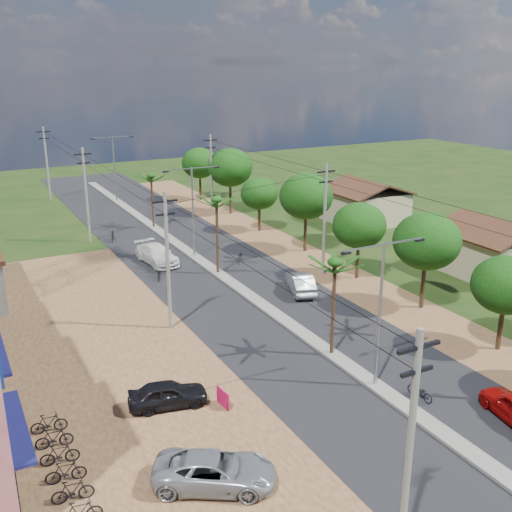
% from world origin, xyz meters
% --- Properties ---
extents(ground, '(160.00, 160.00, 0.00)m').
position_xyz_m(ground, '(0.00, 0.00, 0.00)').
color(ground, black).
rests_on(ground, ground).
extents(road, '(12.00, 110.00, 0.04)m').
position_xyz_m(road, '(0.00, 15.00, 0.02)').
color(road, black).
rests_on(road, ground).
extents(median, '(1.00, 90.00, 0.18)m').
position_xyz_m(median, '(0.00, 18.00, 0.09)').
color(median, '#605E56').
rests_on(median, ground).
extents(dirt_lot_west, '(18.00, 46.00, 0.04)m').
position_xyz_m(dirt_lot_west, '(-15.00, 8.00, 0.02)').
color(dirt_lot_west, '#4F321B').
rests_on(dirt_lot_west, ground).
extents(dirt_shoulder_east, '(5.00, 90.00, 0.03)m').
position_xyz_m(dirt_shoulder_east, '(8.50, 15.00, 0.01)').
color(dirt_shoulder_east, '#4F321B').
rests_on(dirt_shoulder_east, ground).
extents(house_east_near, '(7.60, 7.50, 4.60)m').
position_xyz_m(house_east_near, '(20.00, 10.00, 2.39)').
color(house_east_near, tan).
rests_on(house_east_near, ground).
extents(house_east_far, '(7.60, 7.50, 4.60)m').
position_xyz_m(house_east_far, '(21.00, 28.00, 2.39)').
color(house_east_far, tan).
rests_on(house_east_far, ground).
extents(tree_east_b, '(4.00, 4.00, 5.83)m').
position_xyz_m(tree_east_b, '(9.30, 0.00, 4.11)').
color(tree_east_b, black).
rests_on(tree_east_b, ground).
extents(tree_east_c, '(4.60, 4.60, 6.83)m').
position_xyz_m(tree_east_c, '(9.70, 7.00, 4.86)').
color(tree_east_c, black).
rests_on(tree_east_c, ground).
extents(tree_east_d, '(4.20, 4.20, 6.13)m').
position_xyz_m(tree_east_d, '(9.40, 14.00, 4.34)').
color(tree_east_d, black).
rests_on(tree_east_d, ground).
extents(tree_east_e, '(4.80, 4.80, 7.14)m').
position_xyz_m(tree_east_e, '(9.60, 22.00, 5.09)').
color(tree_east_e, black).
rests_on(tree_east_e, ground).
extents(tree_east_f, '(3.80, 3.80, 5.52)m').
position_xyz_m(tree_east_f, '(9.20, 30.00, 3.89)').
color(tree_east_f, black).
rests_on(tree_east_f, ground).
extents(tree_east_g, '(5.00, 5.00, 7.38)m').
position_xyz_m(tree_east_g, '(9.80, 38.00, 5.24)').
color(tree_east_g, black).
rests_on(tree_east_g, ground).
extents(tree_east_h, '(4.40, 4.40, 6.52)m').
position_xyz_m(tree_east_h, '(9.50, 46.00, 4.64)').
color(tree_east_h, black).
rests_on(tree_east_h, ground).
extents(palm_median_near, '(2.00, 2.00, 6.15)m').
position_xyz_m(palm_median_near, '(0.00, 4.00, 5.54)').
color(palm_median_near, black).
rests_on(palm_median_near, ground).
extents(palm_median_mid, '(2.00, 2.00, 6.55)m').
position_xyz_m(palm_median_mid, '(0.00, 20.00, 5.90)').
color(palm_median_mid, black).
rests_on(palm_median_mid, ground).
extents(palm_median_far, '(2.00, 2.00, 5.85)m').
position_xyz_m(palm_median_far, '(0.00, 36.00, 5.26)').
color(palm_median_far, black).
rests_on(palm_median_far, ground).
extents(streetlight_near, '(5.10, 0.18, 8.00)m').
position_xyz_m(streetlight_near, '(0.00, 0.00, 4.79)').
color(streetlight_near, gray).
rests_on(streetlight_near, ground).
extents(streetlight_mid, '(5.10, 0.18, 8.00)m').
position_xyz_m(streetlight_mid, '(0.00, 25.00, 4.79)').
color(streetlight_mid, gray).
rests_on(streetlight_mid, ground).
extents(streetlight_far, '(5.10, 0.18, 8.00)m').
position_xyz_m(streetlight_far, '(0.00, 50.00, 4.79)').
color(streetlight_far, gray).
rests_on(streetlight_far, ground).
extents(utility_pole_w_a, '(1.60, 0.24, 9.00)m').
position_xyz_m(utility_pole_w_a, '(-7.00, -10.00, 4.76)').
color(utility_pole_w_a, '#605E56').
rests_on(utility_pole_w_a, ground).
extents(utility_pole_w_b, '(1.60, 0.24, 9.00)m').
position_xyz_m(utility_pole_w_b, '(-7.00, 12.00, 4.76)').
color(utility_pole_w_b, '#605E56').
rests_on(utility_pole_w_b, ground).
extents(utility_pole_w_c, '(1.60, 0.24, 9.00)m').
position_xyz_m(utility_pole_w_c, '(-7.00, 34.00, 4.76)').
color(utility_pole_w_c, '#605E56').
rests_on(utility_pole_w_c, ground).
extents(utility_pole_w_d, '(1.60, 0.24, 9.00)m').
position_xyz_m(utility_pole_w_d, '(-7.00, 55.00, 4.76)').
color(utility_pole_w_d, '#605E56').
rests_on(utility_pole_w_d, ground).
extents(utility_pole_e_b, '(1.60, 0.24, 9.00)m').
position_xyz_m(utility_pole_e_b, '(7.50, 16.00, 4.76)').
color(utility_pole_e_b, '#605E56').
rests_on(utility_pole_e_b, ground).
extents(utility_pole_e_c, '(1.60, 0.24, 9.00)m').
position_xyz_m(utility_pole_e_c, '(7.50, 38.00, 4.76)').
color(utility_pole_e_c, '#605E56').
rests_on(utility_pole_e_c, ground).
extents(car_silver_mid, '(2.98, 4.71, 1.47)m').
position_xyz_m(car_silver_mid, '(3.80, 13.47, 0.73)').
color(car_silver_mid, gray).
rests_on(car_silver_mid, ground).
extents(car_white_far, '(2.75, 5.50, 1.53)m').
position_xyz_m(car_white_far, '(-3.42, 24.99, 0.77)').
color(car_white_far, silver).
rests_on(car_white_far, ground).
extents(car_parked_silver, '(5.44, 4.51, 1.38)m').
position_xyz_m(car_parked_silver, '(-10.71, -3.17, 0.69)').
color(car_parked_silver, gray).
rests_on(car_parked_silver, ground).
extents(car_parked_dark, '(4.15, 2.33, 1.33)m').
position_xyz_m(car_parked_dark, '(-10.35, 3.31, 0.67)').
color(car_parked_dark, black).
rests_on(car_parked_dark, ground).
extents(moto_rider_east, '(0.74, 1.66, 0.85)m').
position_xyz_m(moto_rider_east, '(1.20, -2.08, 0.42)').
color(moto_rider_east, black).
rests_on(moto_rider_east, ground).
extents(moto_rider_west_a, '(1.15, 1.81, 0.90)m').
position_xyz_m(moto_rider_west_a, '(-4.66, 21.01, 0.45)').
color(moto_rider_west_a, black).
rests_on(moto_rider_west_a, ground).
extents(moto_rider_west_b, '(1.11, 1.92, 1.11)m').
position_xyz_m(moto_rider_west_b, '(-5.00, 33.35, 0.56)').
color(moto_rider_west_b, black).
rests_on(moto_rider_west_b, ground).
extents(roadside_sign, '(0.18, 1.13, 0.94)m').
position_xyz_m(roadside_sign, '(-7.94, 2.00, 0.47)').
color(roadside_sign, '#A80F41').
rests_on(roadside_sign, ground).
extents(parked_scooter_row, '(1.71, 11.08, 1.00)m').
position_xyz_m(parked_scooter_row, '(-15.98, -1.41, 0.50)').
color(parked_scooter_row, black).
rests_on(parked_scooter_row, ground).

